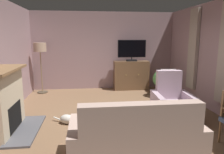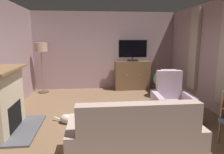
% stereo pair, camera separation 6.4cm
% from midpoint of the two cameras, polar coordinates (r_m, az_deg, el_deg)
% --- Properties ---
extents(ground_plane, '(5.75, 6.73, 0.04)m').
position_cam_midpoint_polar(ground_plane, '(5.11, 1.10, -11.25)').
color(ground_plane, brown).
extents(wall_back, '(5.75, 0.10, 2.81)m').
position_cam_midpoint_polar(wall_back, '(7.86, -1.73, 7.12)').
color(wall_back, gray).
rests_on(wall_back, ground_plane).
extents(wall_right_with_window, '(0.10, 6.73, 2.81)m').
position_cam_midpoint_polar(wall_right_with_window, '(5.73, 28.30, 4.54)').
color(wall_right_with_window, '#A6858B').
rests_on(wall_right_with_window, ground_plane).
extents(curtain_panel_far, '(0.10, 0.44, 2.36)m').
position_cam_midpoint_polar(curtain_panel_far, '(6.73, 21.64, 6.99)').
color(curtain_panel_far, '#B2A393').
extents(rug_central, '(2.02, 2.18, 0.01)m').
position_cam_midpoint_polar(rug_central, '(5.10, 2.97, -11.00)').
color(rug_central, tan).
rests_on(rug_central, ground_plane).
extents(fireplace, '(0.93, 1.47, 1.30)m').
position_cam_midpoint_polar(fireplace, '(4.73, -27.04, -6.05)').
color(fireplace, '#4C4C51').
rests_on(fireplace, ground_plane).
extents(tv_cabinet, '(1.26, 0.46, 1.05)m').
position_cam_midpoint_polar(tv_cabinet, '(7.76, 5.69, 0.31)').
color(tv_cabinet, '#4A3523').
rests_on(tv_cabinet, ground_plane).
extents(television, '(1.01, 0.20, 0.76)m').
position_cam_midpoint_polar(television, '(7.60, 5.90, 7.29)').
color(television, black).
rests_on(television, tv_cabinet).
extents(coffee_table, '(1.00, 0.48, 0.41)m').
position_cam_midpoint_polar(coffee_table, '(4.39, 0.78, -9.74)').
color(coffee_table, '#422B19').
rests_on(coffee_table, ground_plane).
extents(tv_remote, '(0.18, 0.09, 0.02)m').
position_cam_midpoint_polar(tv_remote, '(4.27, 0.34, -9.42)').
color(tv_remote, black).
rests_on(tv_remote, coffee_table).
extents(folded_newspaper, '(0.32, 0.26, 0.01)m').
position_cam_midpoint_polar(folded_newspaper, '(4.39, 2.11, -9.00)').
color(folded_newspaper, silver).
rests_on(folded_newspaper, coffee_table).
extents(sofa_floral, '(1.97, 0.93, 1.04)m').
position_cam_midpoint_polar(sofa_floral, '(3.33, 6.44, -17.24)').
color(sofa_floral, '#BC9E8E').
rests_on(sofa_floral, ground_plane).
extents(armchair_by_fireplace, '(0.91, 0.94, 1.13)m').
position_cam_midpoint_polar(armchair_by_fireplace, '(5.14, 16.23, -7.31)').
color(armchair_by_fireplace, '#AD93A3').
rests_on(armchair_by_fireplace, ground_plane).
extents(potted_plant_on_hearth_side, '(0.56, 0.56, 0.87)m').
position_cam_midpoint_polar(potted_plant_on_hearth_side, '(6.91, 13.71, -1.16)').
color(potted_plant_on_hearth_side, '#3D4C5B').
rests_on(potted_plant_on_hearth_side, ground_plane).
extents(cat, '(0.60, 0.38, 0.23)m').
position_cam_midpoint_polar(cat, '(4.84, -11.32, -11.08)').
color(cat, beige).
rests_on(cat, ground_plane).
extents(floor_lamp, '(0.42, 0.42, 1.72)m').
position_cam_midpoint_polar(floor_lamp, '(7.51, -18.40, 6.56)').
color(floor_lamp, '#4C4233').
rests_on(floor_lamp, ground_plane).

